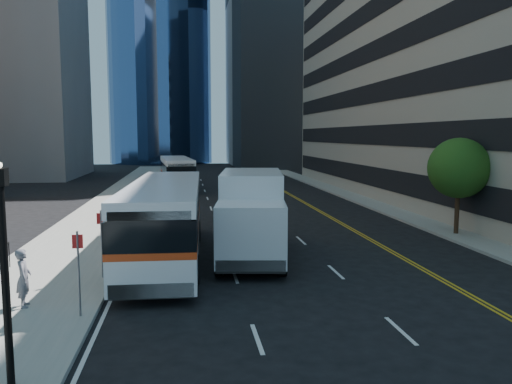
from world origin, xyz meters
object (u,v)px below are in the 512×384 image
at_px(bus_front, 166,218).
at_px(bus_rear, 177,172).
at_px(pedestrian, 24,278).
at_px(lamp_post, 4,265).
at_px(box_truck, 251,213).
at_px(street_tree, 459,168).

xyz_separation_m(bus_front, bus_rear, (-0.04, 29.21, -0.13)).
bearing_deg(bus_front, bus_rear, 92.08).
bearing_deg(pedestrian, bus_rear, -17.63).
bearing_deg(lamp_post, box_truck, 59.19).
distance_m(street_tree, box_truck, 11.99).
relative_size(street_tree, lamp_post, 1.12).
xyz_separation_m(street_tree, pedestrian, (-19.25, -8.93, -2.59)).
xyz_separation_m(street_tree, box_truck, (-11.47, -3.05, -1.68)).
bearing_deg(pedestrian, lamp_post, -177.30).
bearing_deg(bus_front, pedestrian, -122.06).
distance_m(lamp_post, pedestrian, 5.49).
bearing_deg(lamp_post, street_tree, 37.87).
distance_m(street_tree, pedestrian, 21.37).
distance_m(street_tree, bus_front, 15.57).
distance_m(bus_front, box_truck, 3.72).
bearing_deg(bus_front, street_tree, 12.88).
distance_m(lamp_post, bus_rear, 40.40).
bearing_deg(pedestrian, bus_front, -45.18).
bearing_deg(street_tree, bus_rear, 120.09).
relative_size(lamp_post, pedestrian, 2.54).
xyz_separation_m(box_truck, pedestrian, (-7.78, -5.87, -0.91)).
xyz_separation_m(street_tree, bus_front, (-15.19, -2.92, -1.81)).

